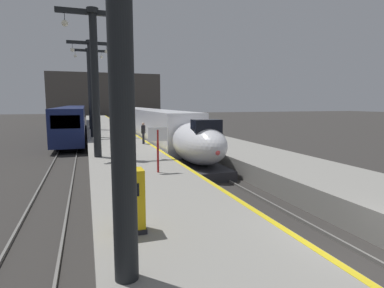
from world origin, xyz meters
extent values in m
plane|color=#33302D|center=(0.00, 0.00, 0.00)|extent=(260.00, 260.00, 0.00)
cube|color=gray|center=(-4.05, 24.75, 0.53)|extent=(4.80, 110.00, 1.05)
cube|color=gray|center=(4.05, 24.75, 0.53)|extent=(4.80, 110.00, 1.05)
cube|color=yellow|center=(-1.77, 24.75, 1.05)|extent=(0.20, 107.80, 0.01)
cube|color=slate|center=(-0.75, 27.50, 0.06)|extent=(0.08, 110.00, 0.12)
cube|color=slate|center=(0.75, 27.50, 0.06)|extent=(0.08, 110.00, 0.12)
cube|color=slate|center=(-8.85, 27.50, 0.06)|extent=(0.08, 110.00, 0.12)
cube|color=slate|center=(-7.35, 27.50, 0.06)|extent=(0.08, 110.00, 0.12)
ellipsoid|color=silver|center=(0.00, 12.45, 1.83)|extent=(2.78, 6.27, 2.56)
cube|color=#28282D|center=(0.00, 12.14, 0.28)|extent=(2.46, 5.33, 0.55)
cube|color=black|center=(0.00, 11.04, 2.90)|extent=(1.59, 1.00, 0.90)
sphere|color=#F24C4C|center=(0.00, 9.40, 1.68)|extent=(0.28, 0.28, 0.28)
cube|color=silver|center=(0.00, 21.33, 2.08)|extent=(2.90, 14.00, 3.05)
cube|color=black|center=(-1.42, 21.33, 2.62)|extent=(0.04, 11.90, 0.80)
cube|color=black|center=(1.42, 21.33, 2.62)|extent=(0.04, 11.90, 0.80)
cube|color=silver|center=(0.00, 21.33, 0.80)|extent=(2.92, 13.30, 0.24)
cube|color=black|center=(0.00, 16.85, 0.28)|extent=(2.03, 2.20, 0.56)
cube|color=black|center=(0.00, 25.81, 0.28)|extent=(2.03, 2.20, 0.56)
cube|color=silver|center=(0.00, 37.93, 2.08)|extent=(2.90, 18.00, 3.05)
cube|color=black|center=(-1.42, 37.93, 2.62)|extent=(0.04, 15.84, 0.80)
cube|color=black|center=(1.42, 37.93, 2.62)|extent=(0.04, 15.84, 0.80)
cube|color=black|center=(0.00, 31.81, 0.28)|extent=(2.03, 2.20, 0.56)
cube|color=black|center=(0.00, 44.05, 0.28)|extent=(2.03, 2.20, 0.56)
cube|color=#141E4C|center=(-8.10, 30.83, 2.15)|extent=(2.85, 18.00, 3.30)
cube|color=black|center=(-8.10, 21.87, 2.75)|extent=(2.28, 0.08, 1.10)
cube|color=black|center=(-9.49, 30.83, 2.65)|extent=(0.04, 15.30, 0.90)
cube|color=black|center=(-6.71, 30.83, 2.65)|extent=(0.04, 15.30, 0.90)
cube|color=black|center=(-8.10, 25.07, 0.26)|extent=(2.00, 2.00, 0.52)
cube|color=black|center=(-8.10, 36.59, 0.26)|extent=(2.00, 2.00, 0.52)
cube|color=#141E4C|center=(-8.10, 49.43, 2.15)|extent=(2.85, 18.00, 3.30)
cylinder|color=black|center=(-5.90, -0.12, 5.75)|extent=(0.44, 0.44, 9.39)
cylinder|color=black|center=(-5.90, 13.89, 5.35)|extent=(0.44, 0.44, 8.60)
cylinder|color=black|center=(-5.90, 13.89, 9.50)|extent=(0.68, 0.68, 0.30)
cube|color=black|center=(-5.90, 13.89, 9.40)|extent=(4.00, 0.24, 0.28)
cylinder|color=black|center=(-7.40, 13.89, 9.05)|extent=(0.03, 0.03, 0.60)
sphere|color=#EFEACC|center=(-7.40, 13.89, 8.70)|extent=(0.36, 0.36, 0.36)
cylinder|color=black|center=(-4.40, 13.89, 9.05)|extent=(0.03, 0.03, 0.60)
sphere|color=#EFEACC|center=(-4.40, 13.89, 8.70)|extent=(0.36, 0.36, 0.36)
cylinder|color=black|center=(-5.90, 25.75, 5.54)|extent=(0.44, 0.44, 8.97)
cylinder|color=black|center=(-5.90, 25.75, 9.87)|extent=(0.68, 0.68, 0.30)
cube|color=black|center=(-5.90, 25.75, 9.77)|extent=(4.00, 0.24, 0.28)
cylinder|color=black|center=(-7.40, 25.75, 9.42)|extent=(0.03, 0.03, 0.60)
sphere|color=#EFEACC|center=(-7.40, 25.75, 9.07)|extent=(0.36, 0.36, 0.36)
cylinder|color=black|center=(-4.40, 25.75, 9.42)|extent=(0.03, 0.03, 0.60)
sphere|color=#EFEACC|center=(-4.40, 25.75, 9.07)|extent=(0.36, 0.36, 0.36)
cylinder|color=black|center=(-5.90, 35.52, 5.94)|extent=(0.44, 0.44, 9.78)
cylinder|color=black|center=(-5.90, 35.52, 10.68)|extent=(0.68, 0.68, 0.30)
cube|color=black|center=(-5.90, 35.52, 10.58)|extent=(4.00, 0.24, 0.28)
cylinder|color=black|center=(-7.40, 35.52, 10.23)|extent=(0.03, 0.03, 0.60)
sphere|color=#EFEACC|center=(-7.40, 35.52, 9.88)|extent=(0.36, 0.36, 0.36)
cylinder|color=black|center=(-4.40, 35.52, 10.23)|extent=(0.03, 0.03, 0.60)
sphere|color=#EFEACC|center=(-4.40, 35.52, 9.88)|extent=(0.36, 0.36, 0.36)
cylinder|color=#23232D|center=(-2.18, 19.19, 1.48)|extent=(0.13, 0.13, 0.85)
cylinder|color=#23232D|center=(-2.27, 19.04, 1.48)|extent=(0.13, 0.13, 0.85)
cube|color=black|center=(-2.22, 19.11, 2.21)|extent=(0.38, 0.44, 0.62)
cylinder|color=black|center=(-2.11, 19.32, 2.16)|extent=(0.09, 0.09, 0.58)
cylinder|color=black|center=(-2.34, 18.90, 2.16)|extent=(0.09, 0.09, 0.58)
sphere|color=tan|center=(-2.22, 19.11, 2.63)|extent=(0.22, 0.22, 0.22)
cube|color=black|center=(-3.69, 18.86, 1.35)|extent=(0.40, 0.22, 0.60)
cylinder|color=#262628|center=(-3.79, 18.86, 1.83)|extent=(0.02, 0.02, 0.36)
cylinder|color=#262628|center=(-3.59, 18.86, 1.83)|extent=(0.02, 0.02, 0.36)
cube|color=#262628|center=(-3.69, 18.86, 2.02)|extent=(0.22, 0.03, 0.02)
cube|color=yellow|center=(-5.55, 2.03, 1.85)|extent=(0.70, 0.56, 1.60)
cube|color=black|center=(-5.55, 1.74, 2.20)|extent=(0.40, 0.02, 0.32)
cube|color=black|center=(-5.55, 2.03, 1.11)|extent=(0.76, 0.62, 0.12)
cylinder|color=maroon|center=(-3.39, 8.54, 2.05)|extent=(0.10, 0.10, 2.00)
cube|color=white|center=(-3.39, 8.54, 2.85)|extent=(0.90, 0.06, 0.64)
cube|color=#4C4742|center=(0.00, 102.00, 7.00)|extent=(36.00, 2.00, 14.00)
camera|label=1|loc=(-6.50, -5.68, 4.28)|focal=29.45mm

